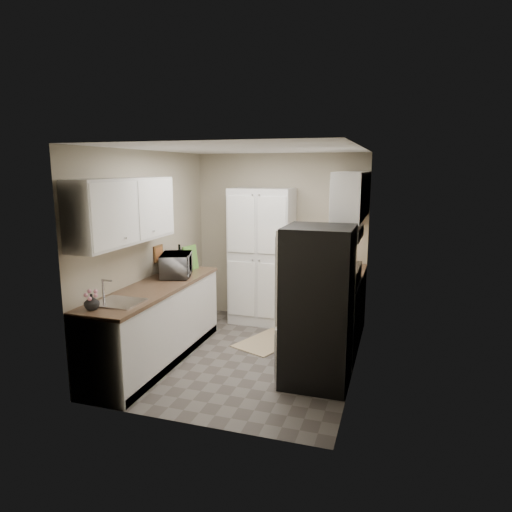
{
  "coord_description": "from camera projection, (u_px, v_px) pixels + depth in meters",
  "views": [
    {
      "loc": [
        1.71,
        -5.02,
        2.28
      ],
      "look_at": [
        0.08,
        0.15,
        1.24
      ],
      "focal_mm": 32.0,
      "sensor_mm": 36.0,
      "label": 1
    }
  ],
  "objects": [
    {
      "name": "countertop_right",
      "position": [
        342.0,
        270.0,
        6.28
      ],
      "size": [
        0.63,
        0.83,
        0.04
      ],
      "primitive_type": "cube",
      "color": "brown",
      "rests_on": "base_cabinet_right"
    },
    {
      "name": "ground",
      "position": [
        246.0,
        356.0,
        5.63
      ],
      "size": [
        3.2,
        3.2,
        0.0
      ],
      "primitive_type": "plane",
      "color": "#56514C",
      "rests_on": "ground"
    },
    {
      "name": "pantry_cabinet",
      "position": [
        262.0,
        256.0,
        6.74
      ],
      "size": [
        0.9,
        0.55,
        2.0
      ],
      "primitive_type": "cube",
      "color": "silver",
      "rests_on": "ground"
    },
    {
      "name": "base_cabinet_right",
      "position": [
        341.0,
        302.0,
        6.37
      ],
      "size": [
        0.6,
        0.8,
        0.88
      ],
      "primitive_type": "cube",
      "color": "silver",
      "rests_on": "ground"
    },
    {
      "name": "electric_range",
      "position": [
        331.0,
        317.0,
        5.62
      ],
      "size": [
        0.71,
        0.78,
        1.13
      ],
      "color": "#B7B7BC",
      "rests_on": "ground"
    },
    {
      "name": "refrigerator",
      "position": [
        318.0,
        306.0,
        4.81
      ],
      "size": [
        0.7,
        0.72,
        1.7
      ],
      "primitive_type": "cube",
      "color": "#B7B7BC",
      "rests_on": "ground"
    },
    {
      "name": "room_shell",
      "position": [
        244.0,
        225.0,
        5.32
      ],
      "size": [
        2.64,
        3.24,
        2.52
      ],
      "color": "#AFA58D",
      "rests_on": "ground"
    },
    {
      "name": "countertop_left",
      "position": [
        155.0,
        288.0,
        5.36
      ],
      "size": [
        0.63,
        2.33,
        0.04
      ],
      "primitive_type": "cube",
      "color": "brown",
      "rests_on": "base_cabinet_left"
    },
    {
      "name": "flower_vase",
      "position": [
        92.0,
        302.0,
        4.45
      ],
      "size": [
        0.16,
        0.16,
        0.16
      ],
      "primitive_type": "imported",
      "rotation": [
        0.0,
        0.0,
        0.04
      ],
      "color": "white",
      "rests_on": "countertop_left"
    },
    {
      "name": "cutting_board",
      "position": [
        191.0,
        258.0,
        6.18
      ],
      "size": [
        0.08,
        0.27,
        0.33
      ],
      "primitive_type": "cube",
      "rotation": [
        0.0,
        0.0,
        -0.22
      ],
      "color": "#4F8E32",
      "rests_on": "countertop_left"
    },
    {
      "name": "base_cabinet_left",
      "position": [
        156.0,
        325.0,
        5.44
      ],
      "size": [
        0.6,
        2.3,
        0.88
      ],
      "primitive_type": "cube",
      "color": "silver",
      "rests_on": "ground"
    },
    {
      "name": "microwave",
      "position": [
        176.0,
        265.0,
        5.82
      ],
      "size": [
        0.52,
        0.62,
        0.29
      ],
      "primitive_type": "imported",
      "rotation": [
        0.0,
        0.0,
        1.92
      ],
      "color": "#AFB0B4",
      "rests_on": "countertop_left"
    },
    {
      "name": "fruit_basket",
      "position": [
        341.0,
        250.0,
        6.29
      ],
      "size": [
        0.33,
        0.33,
        0.12
      ],
      "primitive_type": null,
      "rotation": [
        0.0,
        0.0,
        -0.26
      ],
      "color": "#FC6011",
      "rests_on": "toaster_oven"
    },
    {
      "name": "wine_bottle",
      "position": [
        180.0,
        259.0,
        6.08
      ],
      "size": [
        0.08,
        0.08,
        0.34
      ],
      "primitive_type": "cylinder",
      "color": "black",
      "rests_on": "countertop_left"
    },
    {
      "name": "toaster_oven",
      "position": [
        342.0,
        261.0,
        6.32
      ],
      "size": [
        0.28,
        0.35,
        0.19
      ],
      "primitive_type": "cube",
      "rotation": [
        0.0,
        0.0,
        0.08
      ],
      "color": "#B0B1B5",
      "rests_on": "countertop_right"
    },
    {
      "name": "kitchen_mat",
      "position": [
        268.0,
        342.0,
        6.08
      ],
      "size": [
        0.86,
        1.04,
        0.01
      ],
      "primitive_type": "cube",
      "rotation": [
        0.0,
        0.0,
        -0.39
      ],
      "color": "tan",
      "rests_on": "ground"
    }
  ]
}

